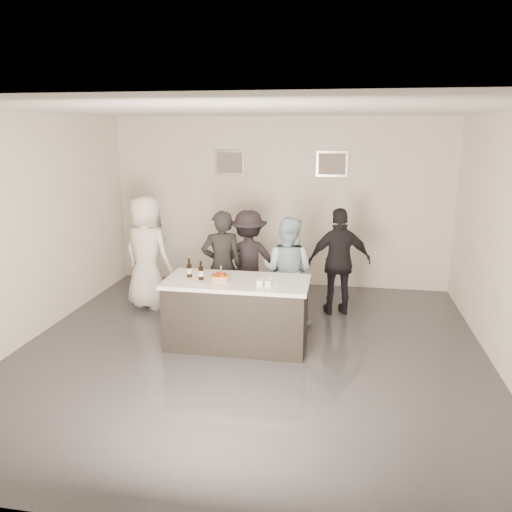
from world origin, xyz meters
name	(u,v)px	position (x,y,z in m)	size (l,w,h in m)	color
floor	(249,352)	(0.00, 0.00, 0.00)	(6.00, 6.00, 0.00)	#3D3D42
ceiling	(249,110)	(0.00, 0.00, 3.00)	(6.00, 6.00, 0.00)	white
wall_back	(280,203)	(0.00, 3.00, 1.50)	(6.00, 0.04, 3.00)	silver
wall_front	(163,337)	(0.00, -3.00, 1.50)	(6.00, 0.04, 3.00)	silver
wall_left	(25,230)	(-3.00, 0.00, 1.50)	(0.04, 6.00, 3.00)	silver
picture_left	(230,163)	(-0.90, 2.97, 2.20)	(0.54, 0.04, 0.44)	#B2B2B7
picture_right	(332,164)	(0.90, 2.97, 2.20)	(0.54, 0.04, 0.44)	#B2B2B7
bar_counter	(237,313)	(-0.20, 0.19, 0.45)	(1.86, 0.86, 0.90)	white
cake	(220,278)	(-0.40, 0.12, 0.94)	(0.24, 0.24, 0.07)	orange
beer_bottle_a	(189,267)	(-0.84, 0.22, 1.03)	(0.07, 0.07, 0.26)	black
beer_bottle_b	(201,270)	(-0.66, 0.13, 1.03)	(0.07, 0.07, 0.26)	black
tumbler_cluster	(265,282)	(0.19, 0.05, 0.94)	(0.19, 0.19, 0.08)	orange
candles	(214,285)	(-0.43, -0.09, 0.90)	(0.24, 0.08, 0.01)	pink
person_main_black	(222,266)	(-0.60, 1.05, 0.83)	(0.61, 0.40, 1.66)	black
person_main_blue	(288,271)	(0.36, 1.08, 0.80)	(0.77, 0.60, 1.59)	#A6CBDA
person_guest_left	(147,253)	(-1.90, 1.39, 0.89)	(0.87, 0.57, 1.79)	white
person_guest_right	(339,262)	(1.10, 1.61, 0.83)	(0.97, 0.40, 1.65)	black
person_guest_back	(248,260)	(-0.32, 1.63, 0.79)	(1.02, 0.58, 1.57)	black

